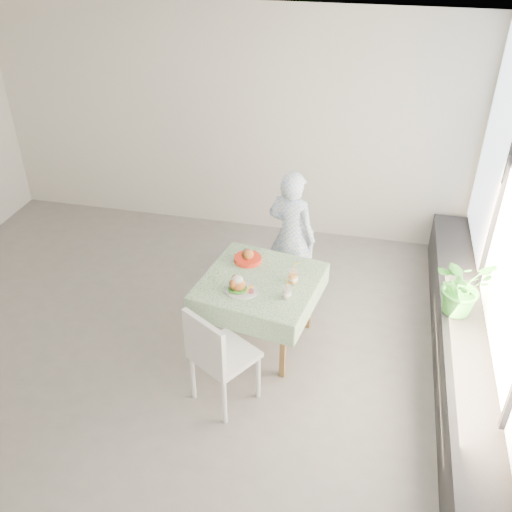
% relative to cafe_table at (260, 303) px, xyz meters
% --- Properties ---
extents(floor, '(6.00, 6.00, 0.00)m').
position_rel_cafe_table_xyz_m(floor, '(-0.91, -0.25, -0.46)').
color(floor, slate).
rests_on(floor, ground).
extents(ceiling, '(6.00, 6.00, 0.00)m').
position_rel_cafe_table_xyz_m(ceiling, '(-0.91, -0.25, 2.34)').
color(ceiling, white).
rests_on(ceiling, ground).
extents(wall_back, '(6.00, 0.02, 2.80)m').
position_rel_cafe_table_xyz_m(wall_back, '(-0.91, 2.25, 0.94)').
color(wall_back, beige).
rests_on(wall_back, ground).
extents(window_ledge, '(0.40, 4.80, 0.50)m').
position_rel_cafe_table_xyz_m(window_ledge, '(1.89, -0.25, -0.21)').
color(window_ledge, black).
rests_on(window_ledge, ground).
extents(cafe_table, '(1.20, 1.20, 0.74)m').
position_rel_cafe_table_xyz_m(cafe_table, '(0.00, 0.00, 0.00)').
color(cafe_table, brown).
rests_on(cafe_table, ground).
extents(chair_far, '(0.51, 0.51, 0.81)m').
position_rel_cafe_table_xyz_m(chair_far, '(0.12, 0.83, -0.21)').
color(chair_far, white).
rests_on(chair_far, ground).
extents(chair_near, '(0.64, 0.64, 0.99)m').
position_rel_cafe_table_xyz_m(chair_near, '(-0.13, -0.82, -0.15)').
color(chair_near, white).
rests_on(chair_near, ground).
extents(diner, '(0.62, 0.51, 1.48)m').
position_rel_cafe_table_xyz_m(diner, '(0.15, 0.84, 0.28)').
color(diner, '#91B8E9').
rests_on(diner, ground).
extents(main_dish, '(0.31, 0.31, 0.16)m').
position_rel_cafe_table_xyz_m(main_dish, '(-0.14, -0.22, 0.33)').
color(main_dish, white).
rests_on(main_dish, cafe_table).
extents(juice_cup_orange, '(0.09, 0.09, 0.27)m').
position_rel_cafe_table_xyz_m(juice_cup_orange, '(0.31, 0.02, 0.34)').
color(juice_cup_orange, white).
rests_on(juice_cup_orange, cafe_table).
extents(juice_cup_lemonade, '(0.09, 0.09, 0.25)m').
position_rel_cafe_table_xyz_m(juice_cup_lemonade, '(0.29, -0.22, 0.34)').
color(juice_cup_lemonade, white).
rests_on(juice_cup_lemonade, cafe_table).
extents(second_dish, '(0.27, 0.27, 0.13)m').
position_rel_cafe_table_xyz_m(second_dish, '(-0.19, 0.28, 0.32)').
color(second_dish, red).
rests_on(second_dish, cafe_table).
extents(potted_plant, '(0.68, 0.67, 0.57)m').
position_rel_cafe_table_xyz_m(potted_plant, '(1.82, 0.26, 0.33)').
color(potted_plant, '#2F7B29').
rests_on(potted_plant, window_ledge).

